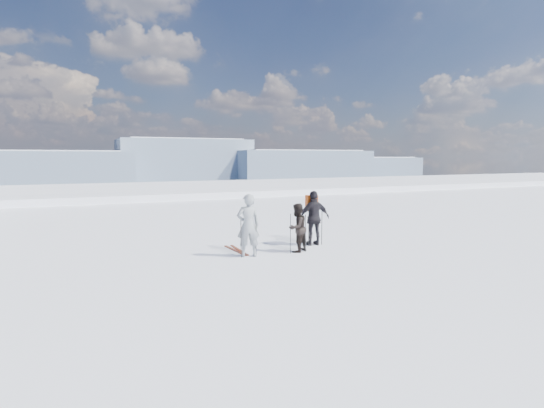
{
  "coord_description": "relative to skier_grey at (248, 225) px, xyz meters",
  "views": [
    {
      "loc": [
        -6.92,
        -8.32,
        3.16
      ],
      "look_at": [
        -1.79,
        3.0,
        1.77
      ],
      "focal_mm": 28.0,
      "sensor_mm": 36.0,
      "label": 1
    }
  ],
  "objects": [
    {
      "name": "lake_basin",
      "position": [
        2.15,
        25.96,
        -7.5
      ],
      "size": [
        820.0,
        820.0,
        71.62
      ],
      "color": "white",
      "rests_on": "ground"
    },
    {
      "name": "ski_poles",
      "position": [
        1.52,
        0.12,
        -0.35
      ],
      "size": [
        3.38,
        0.84,
        1.37
      ],
      "color": "black",
      "rests_on": "ground"
    },
    {
      "name": "far_mountain_range",
      "position": [
        31.75,
        450.75,
        -8.2
      ],
      "size": [
        770.0,
        110.0,
        53.0
      ],
      "color": "slate",
      "rests_on": "ground"
    },
    {
      "name": "skier_grey",
      "position": [
        0.0,
        0.0,
        0.0
      ],
      "size": [
        0.81,
        0.61,
        2.01
      ],
      "primitive_type": "imported",
      "rotation": [
        0.0,
        0.0,
        2.96
      ],
      "color": "gray",
      "rests_on": "ground"
    },
    {
      "name": "skier_dark",
      "position": [
        1.71,
        -0.05,
        -0.19
      ],
      "size": [
        0.99,
        0.91,
        1.63
      ],
      "primitive_type": "imported",
      "rotation": [
        0.0,
        0.0,
        3.63
      ],
      "color": "black",
      "rests_on": "ground"
    },
    {
      "name": "skis_loose",
      "position": [
        -0.04,
        0.93,
        -0.99
      ],
      "size": [
        0.32,
        1.7,
        0.03
      ],
      "color": "black",
      "rests_on": "ground"
    },
    {
      "name": "backpack",
      "position": [
        2.81,
        0.91,
        1.24
      ],
      "size": [
        0.44,
        0.28,
        0.57
      ],
      "primitive_type": "cube",
      "rotation": [
        0.0,
        0.0,
        3.03
      ],
      "color": "#EA5916",
      "rests_on": "skier_pack"
    },
    {
      "name": "skier_pack",
      "position": [
        2.78,
        0.66,
        -0.02
      ],
      "size": [
        1.19,
        0.6,
        1.96
      ],
      "primitive_type": "imported",
      "rotation": [
        0.0,
        0.0,
        3.03
      ],
      "color": "black",
      "rests_on": "ground"
    }
  ]
}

